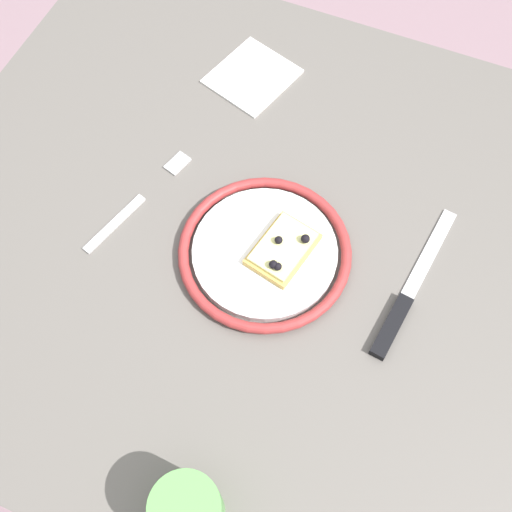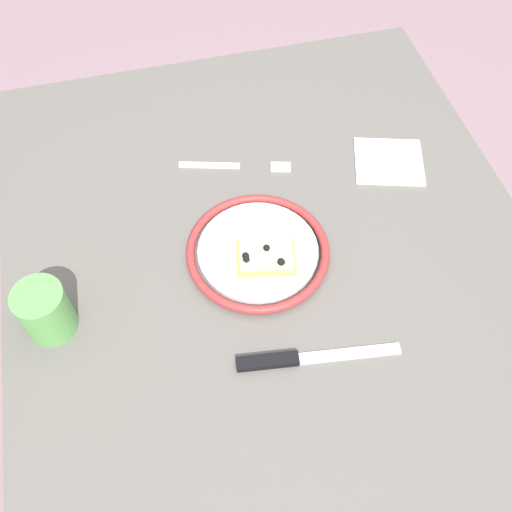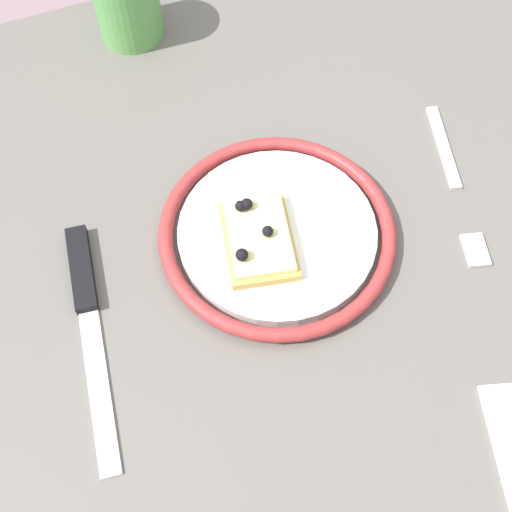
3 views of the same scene
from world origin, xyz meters
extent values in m
plane|color=gray|center=(0.00, 0.00, 0.00)|extent=(6.00, 6.00, 0.00)
cube|color=#5B5651|center=(0.00, 0.00, 0.69)|extent=(1.02, 0.86, 0.03)
cylinder|color=#4C4742|center=(-0.45, -0.37, 0.33)|extent=(0.05, 0.05, 0.67)
cylinder|color=white|center=(-0.01, -0.03, 0.71)|extent=(0.19, 0.19, 0.01)
torus|color=maroon|center=(-0.01, -0.03, 0.71)|extent=(0.23, 0.23, 0.01)
cube|color=tan|center=(0.02, -0.02, 0.72)|extent=(0.08, 0.10, 0.01)
cube|color=#E8E58E|center=(0.02, -0.02, 0.73)|extent=(0.07, 0.09, 0.01)
sphere|color=black|center=(0.02, -0.05, 0.74)|extent=(0.01, 0.01, 0.01)
sphere|color=black|center=(0.04, 0.00, 0.74)|extent=(0.01, 0.01, 0.01)
sphere|color=black|center=(0.01, -0.01, 0.74)|extent=(0.01, 0.01, 0.01)
sphere|color=black|center=(0.02, -0.05, 0.74)|extent=(0.01, 0.01, 0.01)
cube|color=silver|center=(0.20, 0.06, 0.70)|extent=(0.04, 0.15, 0.00)
cube|color=black|center=(0.18, -0.06, 0.71)|extent=(0.03, 0.09, 0.01)
cube|color=silver|center=(-0.21, -0.06, 0.70)|extent=(0.04, 0.11, 0.00)
cube|color=silver|center=(-0.18, 0.06, 0.70)|extent=(0.03, 0.04, 0.00)
cylinder|color=#599E4C|center=(0.04, -0.35, 0.75)|extent=(0.07, 0.07, 0.09)
camera|label=1|loc=(0.13, -0.37, 1.44)|focal=43.27mm
camera|label=2|loc=(0.52, -0.16, 1.49)|focal=41.59mm
camera|label=3|loc=(0.14, 0.28, 1.25)|focal=45.72mm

